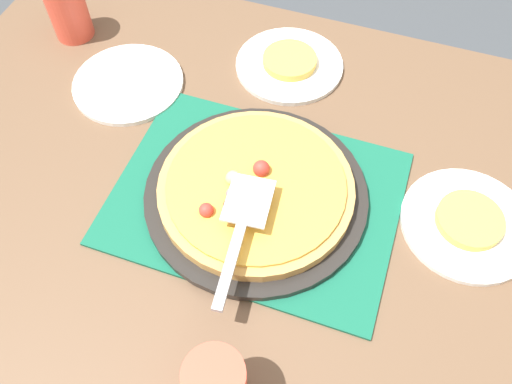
% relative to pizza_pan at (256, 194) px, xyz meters
% --- Properties ---
extents(ground_plane, '(8.00, 8.00, 0.00)m').
position_rel_pizza_pan_xyz_m(ground_plane, '(0.00, 0.00, -0.76)').
color(ground_plane, '#3D4247').
extents(dining_table, '(1.40, 1.00, 0.75)m').
position_rel_pizza_pan_xyz_m(dining_table, '(0.00, 0.00, -0.12)').
color(dining_table, brown).
rests_on(dining_table, ground_plane).
extents(placemat, '(0.48, 0.36, 0.01)m').
position_rel_pizza_pan_xyz_m(placemat, '(0.00, 0.00, -0.01)').
color(placemat, '#145B42').
rests_on(placemat, dining_table).
extents(pizza_pan, '(0.38, 0.38, 0.01)m').
position_rel_pizza_pan_xyz_m(pizza_pan, '(0.00, 0.00, 0.00)').
color(pizza_pan, black).
rests_on(pizza_pan, placemat).
extents(pizza, '(0.33, 0.33, 0.05)m').
position_rel_pizza_pan_xyz_m(pizza, '(-0.00, -0.00, 0.02)').
color(pizza, tan).
rests_on(pizza, pizza_pan).
extents(plate_near_left, '(0.22, 0.22, 0.01)m').
position_rel_pizza_pan_xyz_m(plate_near_left, '(-0.04, 0.33, -0.01)').
color(plate_near_left, white).
rests_on(plate_near_left, dining_table).
extents(plate_far_right, '(0.22, 0.22, 0.01)m').
position_rel_pizza_pan_xyz_m(plate_far_right, '(0.35, 0.06, -0.01)').
color(plate_far_right, white).
rests_on(plate_far_right, dining_table).
extents(plate_side, '(0.22, 0.22, 0.01)m').
position_rel_pizza_pan_xyz_m(plate_side, '(-0.33, 0.17, -0.01)').
color(plate_side, white).
rests_on(plate_side, dining_table).
extents(served_slice_left, '(0.11, 0.11, 0.02)m').
position_rel_pizza_pan_xyz_m(served_slice_left, '(-0.04, 0.33, 0.01)').
color(served_slice_left, '#EAB747').
rests_on(served_slice_left, plate_near_left).
extents(served_slice_right, '(0.11, 0.11, 0.02)m').
position_rel_pizza_pan_xyz_m(served_slice_right, '(0.35, 0.06, 0.01)').
color(served_slice_right, '#EAB747').
rests_on(served_slice_right, plate_far_right).
extents(cup_near, '(0.08, 0.08, 0.12)m').
position_rel_pizza_pan_xyz_m(cup_near, '(-0.51, 0.27, 0.05)').
color(cup_near, '#E04C38').
rests_on(cup_near, dining_table).
extents(pizza_server, '(0.08, 0.23, 0.01)m').
position_rel_pizza_pan_xyz_m(pizza_server, '(0.01, -0.10, 0.06)').
color(pizza_server, silver).
rests_on(pizza_server, pizza).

